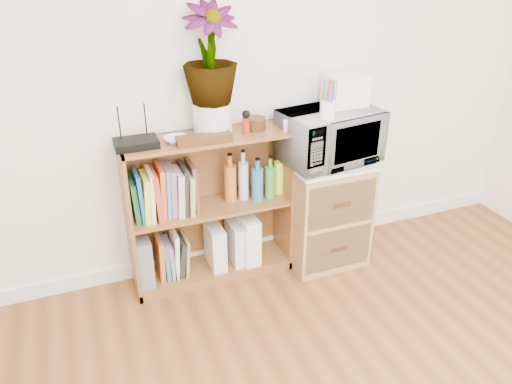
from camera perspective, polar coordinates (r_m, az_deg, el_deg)
skirting_board at (r=3.50m, az=-0.09°, el=-6.06°), size 4.00×0.02×0.10m
bookshelf at (r=3.07m, az=-5.26°, el=-1.97°), size 1.00×0.30×0.95m
wicker_unit at (r=3.33m, az=7.70°, el=-2.19°), size 0.50×0.45×0.70m
microwave at (r=3.10m, az=8.38°, el=6.34°), size 0.63×0.48×0.32m
pen_cup at (r=2.90m, az=8.20°, el=9.32°), size 0.09×0.09×0.10m
small_appliance at (r=3.15m, az=10.19°, el=11.39°), size 0.23×0.20×0.19m
router at (r=2.78m, az=-13.54°, el=5.44°), size 0.23×0.16×0.04m
white_bowl at (r=2.80m, az=-9.14°, el=5.93°), size 0.13×0.13×0.03m
plant_pot at (r=2.87m, az=-4.98°, el=8.33°), size 0.22×0.22×0.19m
potted_plant at (r=2.78m, az=-5.29°, el=15.42°), size 0.30×0.30×0.54m
trinket_box at (r=2.77m, az=-5.96°, el=6.04°), size 0.31×0.08×0.05m
kokeshi_doll at (r=2.89m, az=-1.13°, el=7.57°), size 0.04×0.04×0.10m
wooden_bowl at (r=2.96m, az=-0.08°, el=7.82°), size 0.12×0.12×0.07m
paint_jars at (r=2.94m, az=3.97°, el=7.52°), size 0.12×0.04×0.06m
file_box at (r=3.13m, az=-12.84°, el=-7.32°), size 0.09×0.25×0.31m
magazine_holder_left at (r=3.20m, az=-4.70°, el=-6.12°), size 0.09×0.23×0.28m
magazine_holder_mid at (r=3.24m, az=-2.27°, el=-5.71°), size 0.09×0.22×0.28m
magazine_holder_right at (r=3.25m, az=-1.02°, el=-5.12°), size 0.10×0.26×0.32m
cookbooks at (r=2.94m, az=-10.48°, el=-0.03°), size 0.38×0.20×0.30m
liquor_bottles at (r=3.09m, az=0.47°, el=1.82°), size 0.47×0.07×0.31m
lower_books at (r=3.17m, az=-9.61°, el=-7.16°), size 0.19×0.19×0.30m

